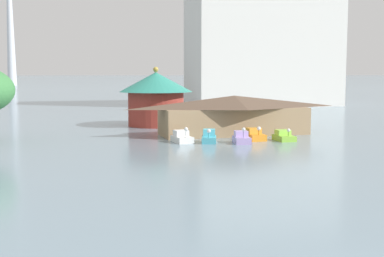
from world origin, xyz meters
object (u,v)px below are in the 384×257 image
at_px(green_roof_pavilion, 156,95).
at_px(background_building_block, 264,37).
at_px(pedal_boat_orange, 255,135).
at_px(pedal_boat_lime, 284,136).
at_px(pedal_boat_cyan, 209,137).
at_px(pedal_boat_lavender, 241,138).
at_px(pedal_boat_white, 182,137).
at_px(boathouse, 234,114).

distance_m(green_roof_pavilion, background_building_block, 46.50).
relative_size(pedal_boat_orange, pedal_boat_lime, 0.93).
height_order(pedal_boat_cyan, pedal_boat_orange, pedal_boat_orange).
height_order(pedal_boat_orange, pedal_boat_lime, pedal_boat_orange).
distance_m(pedal_boat_lavender, pedal_boat_lime, 5.02).
bearing_deg(background_building_block, pedal_boat_cyan, -119.59).
distance_m(pedal_boat_lime, green_roof_pavilion, 21.01).
relative_size(pedal_boat_white, green_roof_pavilion, 0.30).
xyz_separation_m(pedal_boat_lavender, green_roof_pavilion, (-4.51, 19.02, 3.51)).
distance_m(pedal_boat_orange, background_building_block, 57.79).
xyz_separation_m(pedal_boat_lavender, boathouse, (1.86, 6.90, 1.83)).
height_order(pedal_boat_lime, background_building_block, background_building_block).
height_order(pedal_boat_white, pedal_boat_cyan, pedal_boat_white).
bearing_deg(pedal_boat_cyan, pedal_boat_lavender, 85.36).
xyz_separation_m(pedal_boat_cyan, pedal_boat_lavender, (2.97, -1.34, -0.04)).
bearing_deg(boathouse, pedal_boat_white, -148.34).
bearing_deg(pedal_boat_orange, pedal_boat_cyan, -86.23).
distance_m(pedal_boat_lavender, background_building_block, 60.22).
bearing_deg(boathouse, pedal_boat_orange, -86.66).
relative_size(pedal_boat_cyan, pedal_boat_lime, 1.07).
relative_size(pedal_boat_orange, green_roof_pavilion, 0.26).
relative_size(pedal_boat_lavender, boathouse, 0.16).
bearing_deg(boathouse, pedal_boat_lavender, -105.12).
xyz_separation_m(pedal_boat_lime, green_roof_pavilion, (-9.49, 18.40, 3.57)).
distance_m(pedal_boat_white, pedal_boat_lime, 10.67).
xyz_separation_m(pedal_boat_cyan, pedal_boat_orange, (5.14, 0.39, -0.02)).
relative_size(pedal_boat_lime, boathouse, 0.15).
bearing_deg(pedal_boat_cyan, pedal_boat_lime, 104.46).
distance_m(pedal_boat_white, boathouse, 8.90).
distance_m(pedal_boat_white, green_roof_pavilion, 17.09).
relative_size(pedal_boat_lavender, pedal_boat_lime, 1.04).
bearing_deg(pedal_boat_orange, pedal_boat_lime, 67.98).
relative_size(pedal_boat_lavender, green_roof_pavilion, 0.29).
bearing_deg(pedal_boat_cyan, background_building_block, 170.03).
xyz_separation_m(pedal_boat_cyan, green_roof_pavilion, (-1.54, 17.68, 3.47)).
xyz_separation_m(pedal_boat_orange, green_roof_pavilion, (-6.68, 17.29, 3.49)).
height_order(pedal_boat_white, green_roof_pavilion, green_roof_pavilion).
distance_m(pedal_boat_cyan, green_roof_pavilion, 18.09).
xyz_separation_m(pedal_boat_orange, boathouse, (-0.30, 5.17, 1.82)).
bearing_deg(green_roof_pavilion, boathouse, -62.26).
xyz_separation_m(pedal_boat_lime, boathouse, (-3.12, 6.28, 1.89)).
xyz_separation_m(pedal_boat_white, pedal_boat_orange, (7.72, -0.60, 0.02)).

